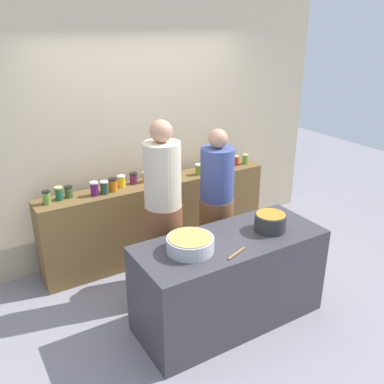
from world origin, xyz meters
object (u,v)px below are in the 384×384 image
preserve_jar_10 (168,173)px  preserve_jar_6 (121,181)px  preserve_jar_11 (199,169)px  preserve_jar_14 (236,160)px  cook_in_cap (216,212)px  cook_with_tongs (164,222)px  preserve_jar_1 (59,193)px  preserve_jar_15 (245,159)px  preserve_jar_5 (113,185)px  preserve_jar_0 (47,197)px  preserve_jar_12 (214,165)px  preserve_jar_2 (69,192)px  cooking_pot_center (270,222)px  wooden_spoon (236,253)px  preserve_jar_13 (230,163)px  cooking_pot_left (190,244)px  preserve_jar_9 (162,176)px  preserve_jar_4 (104,187)px  preserve_jar_3 (94,189)px  preserve_jar_8 (146,177)px  preserve_jar_7 (133,178)px

preserve_jar_10 → preserve_jar_6: bearing=177.5°
preserve_jar_11 → preserve_jar_14: (0.57, 0.05, -0.00)m
cook_in_cap → cook_with_tongs: bearing=-173.9°
preserve_jar_1 → preserve_jar_15: preserve_jar_1 is taller
preserve_jar_5 → preserve_jar_10: bearing=3.7°
preserve_jar_0 → preserve_jar_12: size_ratio=1.28×
preserve_jar_2 → preserve_jar_10: bearing=-1.6°
preserve_jar_1 → cook_with_tongs: (0.75, -0.81, -0.17)m
cooking_pot_center → wooden_spoon: cooking_pot_center is taller
preserve_jar_0 → preserve_jar_13: preserve_jar_13 is taller
preserve_jar_2 → cooking_pot_center: size_ratio=0.42×
preserve_jar_1 → cooking_pot_center: bearing=-45.2°
preserve_jar_10 → cooking_pot_left: bearing=-111.3°
preserve_jar_13 → cook_with_tongs: 1.48m
preserve_jar_9 → preserve_jar_11: (0.48, -0.01, -0.01)m
preserve_jar_5 → preserve_jar_14: preserve_jar_5 is taller
preserve_jar_5 → preserve_jar_6: preserve_jar_5 is taller
preserve_jar_15 → preserve_jar_13: bearing=-171.8°
preserve_jar_9 → preserve_jar_10: bearing=31.0°
preserve_jar_12 → preserve_jar_13: (0.18, -0.07, 0.02)m
preserve_jar_0 → preserve_jar_1: size_ratio=0.98×
preserve_jar_0 → wooden_spoon: bearing=-56.2°
preserve_jar_5 → cooking_pot_left: bearing=-85.0°
preserve_jar_9 → preserve_jar_14: bearing=2.0°
preserve_jar_4 → preserve_jar_13: preserve_jar_13 is taller
preserve_jar_3 → preserve_jar_8: size_ratio=1.30×
preserve_jar_9 → preserve_jar_13: (0.92, -0.02, 0.00)m
preserve_jar_4 → cook_with_tongs: bearing=-67.3°
preserve_jar_1 → cooking_pot_left: bearing=-64.9°
cooking_pot_center → preserve_jar_15: bearing=60.0°
preserve_jar_10 → cook_in_cap: bearing=-76.0°
preserve_jar_14 → cook_with_tongs: (-1.42, -0.76, -0.16)m
preserve_jar_6 → wooden_spoon: (0.29, -1.68, -0.13)m
preserve_jar_3 → cooking_pot_left: (0.33, -1.36, -0.09)m
preserve_jar_6 → preserve_jar_12: bearing=-1.7°
preserve_jar_14 → cook_in_cap: size_ratio=0.08×
preserve_jar_13 → preserve_jar_6: bearing=175.4°
preserve_jar_9 → preserve_jar_3: bearing=179.4°
preserve_jar_2 → cooking_pot_center: 2.03m
preserve_jar_13 → preserve_jar_7: bearing=174.0°
preserve_jar_6 → wooden_spoon: size_ratio=0.57×
preserve_jar_2 → preserve_jar_7: (0.72, 0.01, 0.00)m
preserve_jar_3 → wooden_spoon: (0.62, -1.60, -0.14)m
preserve_jar_11 → preserve_jar_14: bearing=4.6°
cooking_pot_left → cook_in_cap: size_ratio=0.24×
preserve_jar_0 → preserve_jar_11: 1.73m
cooking_pot_left → wooden_spoon: bearing=-39.2°
preserve_jar_15 → wooden_spoon: (-1.33, -1.61, -0.13)m
preserve_jar_3 → cooking_pot_center: bearing=-51.2°
preserve_jar_12 → preserve_jar_4: bearing=-177.8°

